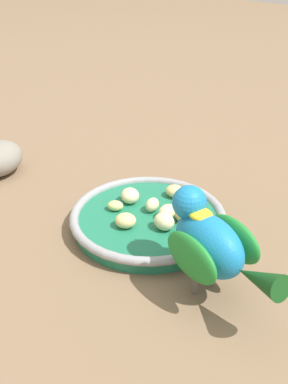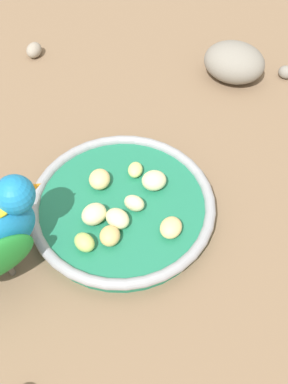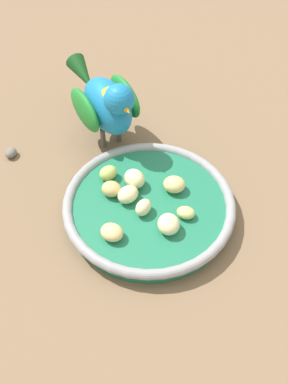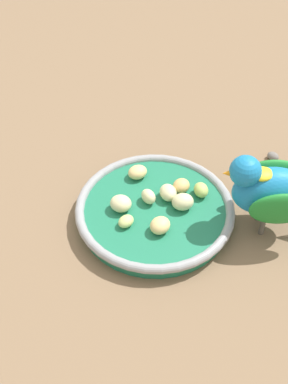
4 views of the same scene
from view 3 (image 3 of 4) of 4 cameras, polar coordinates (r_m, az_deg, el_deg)
ground_plane at (r=0.68m, az=1.44°, el=-1.00°), size 4.00×4.00×0.00m
feeding_bowl at (r=0.65m, az=0.60°, el=-1.80°), size 0.24×0.24×0.03m
apple_piece_0 at (r=0.61m, az=3.01°, el=-3.92°), size 0.04×0.04×0.02m
apple_piece_1 at (r=0.64m, az=-1.95°, el=-0.30°), size 0.03×0.04×0.02m
apple_piece_2 at (r=0.63m, az=-0.07°, el=-1.88°), size 0.02×0.03×0.02m
apple_piece_3 at (r=0.66m, az=3.69°, el=0.92°), size 0.04×0.04×0.02m
apple_piece_4 at (r=0.67m, az=-4.36°, el=2.32°), size 0.03×0.03×0.02m
apple_piece_5 at (r=0.60m, az=-3.57°, el=-5.11°), size 0.03×0.03×0.02m
apple_piece_6 at (r=0.66m, az=-1.16°, el=1.63°), size 0.04×0.04×0.02m
apple_piece_7 at (r=0.65m, az=-3.99°, el=0.38°), size 0.03×0.03×0.02m
apple_piece_8 at (r=0.63m, az=5.09°, el=-2.52°), size 0.03×0.03×0.02m
parrot at (r=0.72m, az=-4.61°, el=10.84°), size 0.18×0.12×0.13m
pebble_1 at (r=0.77m, az=-15.85°, el=4.61°), size 0.02×0.02×0.01m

